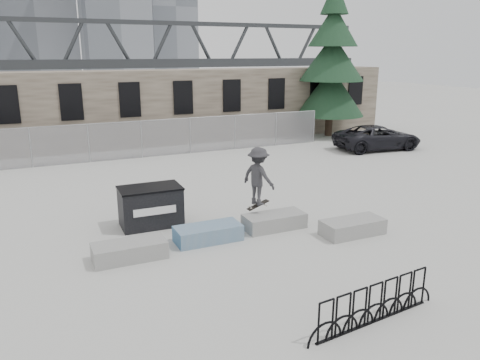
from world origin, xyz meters
name	(u,v)px	position (x,y,z in m)	size (l,w,h in m)	color
ground	(235,237)	(0.00, 0.00, 0.00)	(120.00, 120.00, 0.00)	#B0B1AC
stone_wall	(126,109)	(0.00, 16.24, 2.26)	(36.00, 2.58, 4.50)	brown
chainlink_fence	(142,139)	(0.00, 12.50, 1.04)	(22.06, 0.06, 2.02)	gray
planter_far_left	(130,250)	(-3.30, -0.20, 0.26)	(2.00, 0.90, 0.48)	#979794
planter_center_left	(208,233)	(-0.87, 0.09, 0.26)	(2.00, 0.90, 0.48)	#326797
planter_center_right	(274,220)	(1.47, 0.20, 0.26)	(2.00, 0.90, 0.48)	#979794
planter_offset	(353,226)	(3.46, -1.29, 0.26)	(2.00, 0.90, 0.48)	#979794
dumpster	(151,206)	(-2.11, 2.12, 0.67)	(2.02, 1.25, 1.32)	black
bike_rack	(375,304)	(0.76, -5.54, 0.44)	(3.57, 0.44, 0.90)	black
spruce_tree	(332,63)	(13.26, 14.13, 4.86)	(4.55, 4.55, 11.50)	#38281E
truss_bridge	(142,62)	(10.00, 55.00, 4.13)	(70.00, 3.00, 9.80)	#2D3033
suv	(378,137)	(13.13, 8.99, 0.71)	(2.37, 5.14, 1.43)	black
skateboarder	(258,176)	(1.15, 0.75, 1.65)	(1.14, 1.42, 2.06)	#302F32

